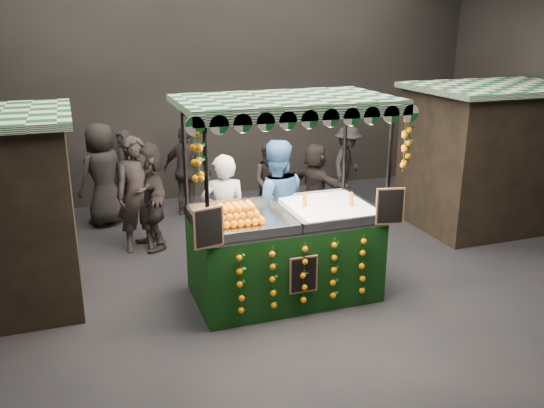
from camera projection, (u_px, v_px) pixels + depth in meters
name	position (u px, v px, depth m)	size (l,w,h in m)	color
ground	(302.00, 288.00, 8.34)	(12.00, 12.00, 0.00)	black
market_hall	(306.00, 47.00, 7.30)	(12.10, 10.10, 5.05)	black
neighbour_stall_right	(492.00, 155.00, 10.68)	(3.00, 2.20, 2.60)	black
juice_stall	(286.00, 238.00, 7.87)	(2.87, 1.68, 2.78)	black
vendor_grey	(224.00, 216.00, 8.53)	(0.75, 0.56, 1.88)	gray
vendor_blue	(275.00, 206.00, 8.70)	(1.12, 0.95, 2.04)	navy
shopper_0	(138.00, 195.00, 9.46)	(0.71, 0.46, 1.94)	#2C2423
shopper_1	(271.00, 182.00, 10.98)	(0.88, 0.77, 1.51)	black
shopper_2	(187.00, 171.00, 11.23)	(1.07, 1.02, 1.79)	#2C2623
shopper_3	(347.00, 164.00, 12.16)	(1.17, 1.14, 1.60)	#2E2825
shopper_4	(103.00, 175.00, 10.69)	(1.13, 1.01, 1.93)	black
shopper_5	(315.00, 184.00, 10.75)	(0.96, 1.51, 1.56)	#2C2523
shopper_6	(125.00, 171.00, 11.59)	(0.57, 0.69, 1.62)	black
shopper_7	(148.00, 196.00, 9.61)	(0.93, 1.76, 1.82)	#292221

